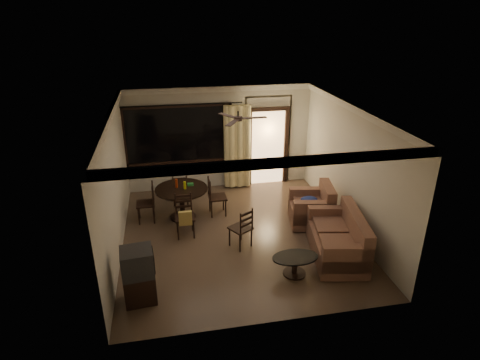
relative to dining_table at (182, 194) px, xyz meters
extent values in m
plane|color=#7F6651|center=(1.16, -1.06, -0.61)|extent=(5.50, 5.50, 0.00)
plane|color=beige|center=(1.16, 1.69, 0.79)|extent=(5.00, 0.00, 5.00)
plane|color=beige|center=(1.16, -3.81, 0.79)|extent=(5.00, 0.00, 5.00)
plane|color=beige|center=(-1.34, -1.06, 0.79)|extent=(0.00, 5.50, 5.50)
plane|color=beige|center=(3.66, -1.06, 0.79)|extent=(0.00, 5.50, 5.50)
plane|color=white|center=(1.16, -1.06, 2.19)|extent=(5.50, 5.50, 0.00)
cube|color=black|center=(0.06, 1.66, 0.97)|extent=(2.70, 0.04, 1.45)
cylinder|color=black|center=(0.16, 1.57, 1.77)|extent=(3.20, 0.03, 0.03)
cube|color=#FFC684|center=(2.51, 1.65, 0.44)|extent=(0.91, 0.03, 2.08)
cube|color=white|center=(3.64, -0.01, 0.69)|extent=(0.02, 0.18, 0.12)
cylinder|color=black|center=(1.16, -1.06, 2.13)|extent=(0.03, 0.03, 0.12)
cylinder|color=black|center=(1.16, -1.06, 2.04)|extent=(0.16, 0.16, 0.08)
cylinder|color=black|center=(0.00, 0.00, 0.14)|extent=(1.23, 1.23, 0.04)
cylinder|color=black|center=(0.00, 0.00, -0.23)|extent=(0.12, 0.12, 0.72)
cylinder|color=black|center=(0.00, 0.00, -0.59)|extent=(0.61, 0.61, 0.03)
cylinder|color=maroon|center=(-0.10, 0.05, 0.27)|extent=(0.06, 0.06, 0.22)
cylinder|color=#B2B513|center=(0.08, -0.05, 0.25)|extent=(0.06, 0.06, 0.18)
cube|color=#22732D|center=(0.22, 0.12, 0.19)|extent=(0.14, 0.10, 0.05)
cube|color=black|center=(-0.85, -0.01, -0.16)|extent=(0.42, 0.42, 0.04)
cube|color=black|center=(0.85, 0.01, -0.16)|extent=(0.42, 0.42, 0.04)
cube|color=black|center=(0.01, -0.85, -0.16)|extent=(0.42, 0.42, 0.04)
cube|color=tan|center=(0.01, -1.08, -0.06)|extent=(0.28, 0.08, 0.32)
cube|color=black|center=(-0.01, 0.80, -0.16)|extent=(0.42, 0.42, 0.04)
cube|color=black|center=(-0.89, -2.85, -0.34)|extent=(0.57, 0.52, 0.53)
cube|color=black|center=(-0.89, -2.85, 0.16)|extent=(0.57, 0.52, 0.47)
cube|color=black|center=(-0.63, -2.83, 0.16)|extent=(0.06, 0.38, 0.32)
cube|color=#4A2722|center=(2.94, -2.24, -0.37)|extent=(1.22, 1.87, 0.43)
cube|color=#4A2722|center=(3.29, -2.30, -0.01)|extent=(0.53, 1.74, 0.70)
cube|color=#4A2722|center=(2.80, -2.99, -0.15)|extent=(0.94, 0.36, 0.54)
cube|color=#4A2722|center=(3.08, -1.48, -0.15)|extent=(0.94, 0.36, 0.54)
cube|color=#4A2722|center=(2.89, -2.23, -0.12)|extent=(0.91, 1.61, 0.13)
cube|color=#4A2722|center=(2.91, -0.84, -0.37)|extent=(1.08, 1.08, 0.44)
cube|color=#4A2722|center=(3.26, -0.91, 0.00)|extent=(0.38, 0.95, 0.71)
cube|color=#4A2722|center=(2.84, -1.21, -0.15)|extent=(0.95, 0.36, 0.55)
cube|color=#4A2722|center=(2.97, -0.48, -0.15)|extent=(0.95, 0.36, 0.55)
cube|color=#4A2722|center=(2.85, -0.83, -0.11)|extent=(0.77, 0.82, 0.13)
ellipsoid|color=navy|center=(2.85, -0.83, 0.00)|extent=(0.39, 0.33, 0.12)
ellipsoid|color=black|center=(1.94, -2.66, -0.23)|extent=(0.88, 0.53, 0.03)
cylinder|color=black|center=(1.94, -2.66, -0.42)|extent=(0.10, 0.10, 0.35)
cylinder|color=black|center=(1.94, -2.66, -0.59)|extent=(0.43, 0.43, 0.03)
cube|color=black|center=(1.12, -1.50, -0.17)|extent=(0.55, 0.55, 0.04)
camera|label=1|loc=(-0.26, -8.64, 4.05)|focal=30.00mm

